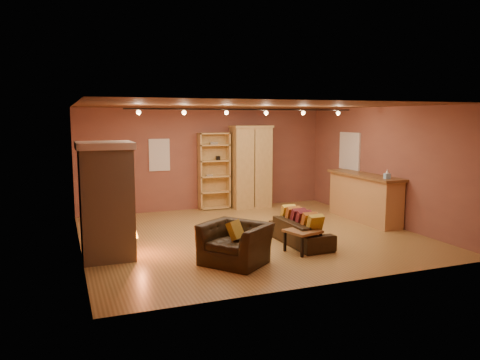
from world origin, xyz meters
name	(u,v)px	position (x,y,z in m)	size (l,w,h in m)	color
floor	(250,235)	(0.00, 0.00, 0.00)	(7.00, 7.00, 0.00)	olive
ceiling	(250,105)	(0.00, 0.00, 2.80)	(7.00, 7.00, 0.00)	brown
back_wall	(206,159)	(0.00, 3.25, 1.40)	(7.00, 0.02, 2.80)	brown
left_wall	(78,179)	(-3.50, 0.00, 1.40)	(0.02, 6.50, 2.80)	brown
right_wall	(384,165)	(3.50, 0.00, 1.40)	(0.02, 6.50, 2.80)	brown
fireplace	(107,201)	(-3.04, -0.60, 1.06)	(1.01, 0.98, 2.12)	tan
back_window	(159,155)	(-1.30, 3.23, 1.55)	(0.56, 0.04, 0.86)	silver
bookcase	(213,170)	(0.19, 3.14, 1.08)	(0.87, 0.34, 2.13)	tan
armoire	(251,167)	(1.24, 2.95, 1.17)	(1.14, 0.65, 2.32)	tan
bar_counter	(364,197)	(3.20, 0.32, 0.59)	(0.64, 2.43, 1.16)	tan
tissue_box	(387,175)	(3.15, -0.57, 1.25)	(0.15, 0.15, 0.23)	#8DC1E3
right_window	(350,151)	(3.47, 1.40, 1.65)	(0.05, 0.90, 1.00)	silver
loveseat	(301,227)	(0.69, -1.02, 0.35)	(0.51, 1.67, 0.72)	black
armchair	(235,237)	(-0.99, -1.74, 0.48)	(1.24, 1.30, 0.96)	black
coffee_table	(303,233)	(0.44, -1.56, 0.37)	(0.70, 0.70, 0.43)	brown
track_rail	(247,111)	(0.00, 0.20, 2.69)	(5.20, 0.09, 0.13)	black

